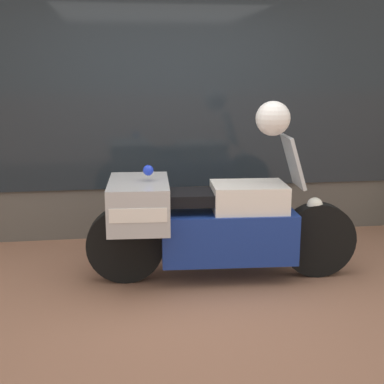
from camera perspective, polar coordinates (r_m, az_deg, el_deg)
ground_plane at (r=4.30m, az=0.25°, el=-11.87°), size 60.00×60.00×0.00m
shop_building at (r=5.85m, az=-7.04°, el=13.81°), size 6.15×0.55×3.77m
window_display at (r=6.12m, az=1.29°, el=0.26°), size 4.72×0.30×1.86m
paramedic_motorcycle at (r=4.61m, az=1.27°, el=-3.11°), size 2.36×0.83×1.26m
white_helmet at (r=4.54m, az=8.63°, el=7.77°), size 0.29×0.29×0.29m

